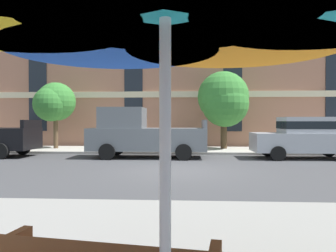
# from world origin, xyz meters

# --- Properties ---
(ground_plane) EXTENTS (120.00, 120.00, 0.00)m
(ground_plane) POSITION_xyz_m (0.00, 0.00, 0.00)
(ground_plane) COLOR #424244
(sidewalk_far) EXTENTS (56.00, 3.60, 0.12)m
(sidewalk_far) POSITION_xyz_m (0.00, 6.80, 0.06)
(sidewalk_far) COLOR #B2ADA3
(sidewalk_far) RESTS_ON ground
(apartment_building) EXTENTS (47.22, 12.08, 19.20)m
(apartment_building) POSITION_xyz_m (-0.00, 14.99, 9.60)
(apartment_building) COLOR #A87056
(apartment_building) RESTS_ON ground
(pickup_gray) EXTENTS (5.10, 2.12, 2.20)m
(pickup_gray) POSITION_xyz_m (-1.69, 3.70, 1.03)
(pickup_gray) COLOR slate
(pickup_gray) RESTS_ON ground
(sedan_silver) EXTENTS (4.40, 1.98, 1.78)m
(sedan_silver) POSITION_xyz_m (5.35, 3.70, 0.95)
(sedan_silver) COLOR #A8AAB2
(sedan_silver) RESTS_ON ground
(street_tree_left) EXTENTS (2.16, 2.35, 3.75)m
(street_tree_left) POSITION_xyz_m (-7.03, 6.99, 2.61)
(street_tree_left) COLOR brown
(street_tree_left) RESTS_ON ground
(street_tree_middle) EXTENTS (2.75, 2.82, 4.29)m
(street_tree_middle) POSITION_xyz_m (2.27, 7.23, 2.74)
(street_tree_middle) COLOR #4C3823
(street_tree_middle) RESTS_ON ground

